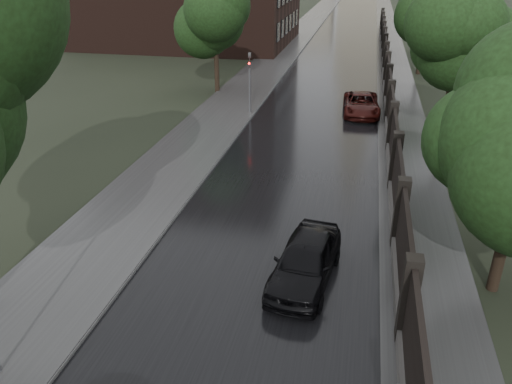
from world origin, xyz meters
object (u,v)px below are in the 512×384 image
at_px(car_right_far, 361,104).
at_px(tree_left_far, 215,21).
at_px(tree_right_b, 456,53).
at_px(car_right_near, 305,260).
at_px(traffic_light, 250,78).
at_px(tree_right_c, 426,15).

bearing_deg(car_right_far, tree_left_far, 158.59).
distance_m(tree_right_b, car_right_far, 7.74).
bearing_deg(car_right_near, traffic_light, 115.09).
relative_size(traffic_light, car_right_far, 0.82).
distance_m(tree_right_c, traffic_light, 19.26).
distance_m(tree_left_far, tree_right_b, 17.45).
relative_size(tree_right_c, car_right_far, 1.43).
bearing_deg(tree_left_far, car_right_far, -17.69).
bearing_deg(car_right_near, tree_left_far, 119.58).
bearing_deg(traffic_light, car_right_far, 12.03).
xyz_separation_m(traffic_light, car_right_near, (5.90, -17.79, -1.64)).
bearing_deg(car_right_near, tree_right_c, 86.55).
height_order(traffic_light, car_right_far, traffic_light).
relative_size(tree_left_far, traffic_light, 1.85).
xyz_separation_m(traffic_light, car_right_far, (7.19, 1.53, -1.72)).
height_order(tree_right_c, car_right_near, tree_right_c).
height_order(traffic_light, car_right_near, traffic_light).
bearing_deg(traffic_light, tree_right_c, 51.82).
xyz_separation_m(car_right_near, car_right_far, (1.29, 19.32, -0.08)).
height_order(tree_right_b, traffic_light, tree_right_b).
height_order(tree_left_far, traffic_light, tree_left_far).
bearing_deg(car_right_near, tree_right_b, 75.01).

